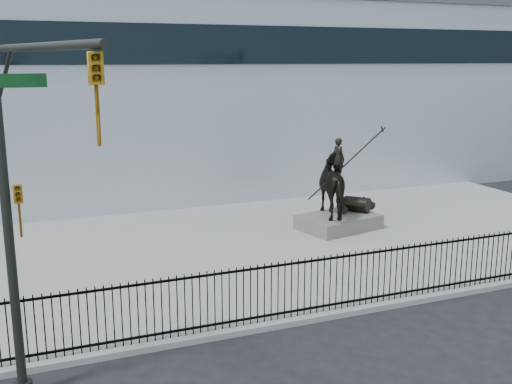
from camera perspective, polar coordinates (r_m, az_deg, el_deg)
name	(u,v)px	position (r m, az deg, el deg)	size (l,w,h in m)	color
ground	(342,339)	(14.62, 8.19, -13.68)	(120.00, 120.00, 0.00)	black
plaza	(239,250)	(20.49, -1.62, -5.50)	(30.00, 12.00, 0.15)	gray
building	(152,96)	(32.05, -9.84, 8.96)	(44.00, 14.00, 9.00)	silver
picket_fence	(318,284)	(15.25, 5.94, -8.76)	(22.10, 0.10, 1.50)	black
statue_plinth	(338,222)	(22.80, 7.86, -2.84)	(2.83, 1.95, 0.53)	#524F4B
equestrian_statue	(341,186)	(22.51, 8.07, 0.57)	(3.56, 2.60, 3.08)	black
traffic_signal_left	(20,204)	(10.93, -21.53, -1.03)	(1.52, 4.84, 7.00)	black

